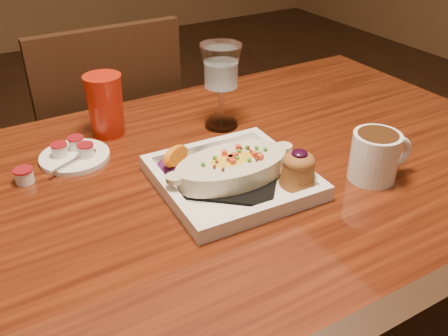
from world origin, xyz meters
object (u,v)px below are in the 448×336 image
table (204,226)px  saucer (74,154)px  plate (237,172)px  red_tumbler (106,105)px  chair_far (107,155)px  goblet (221,71)px  coffee_mug (376,154)px

table → saucer: (-0.18, 0.22, 0.11)m
table → plate: size_ratio=5.29×
plate → red_tumbler: size_ratio=2.04×
chair_far → saucer: size_ratio=6.49×
goblet → red_tumbler: bearing=158.1°
chair_far → red_tumbler: size_ratio=6.69×
saucer → red_tumbler: bearing=36.7°
table → chair_far: chair_far is taller
coffee_mug → goblet: goblet is taller
table → red_tumbler: 0.35m
plate → saucer: size_ratio=1.98×
plate → goblet: size_ratio=1.46×
plate → table: bearing=155.8°
table → red_tumbler: (-0.08, 0.30, 0.17)m
chair_far → goblet: (0.16, -0.43, 0.38)m
coffee_mug → table: bearing=165.2°
chair_far → red_tumbler: (-0.08, -0.33, 0.31)m
table → goblet: 0.35m
plate → red_tumbler: red_tumbler is taller
goblet → red_tumbler: (-0.24, 0.10, -0.07)m
table → red_tumbler: size_ratio=10.79×
coffee_mug → chair_far: bearing=122.1°
saucer → goblet: bearing=-3.6°
red_tumbler → chair_far: bearing=76.3°
plate → saucer: (-0.24, 0.25, -0.02)m
chair_far → coffee_mug: 0.88m
table → goblet: size_ratio=7.73×
table → coffee_mug: (0.30, -0.14, 0.15)m
plate → saucer: plate is taller
goblet → plate: bearing=-113.5°
table → plate: plate is taller
chair_far → red_tumbler: bearing=76.3°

